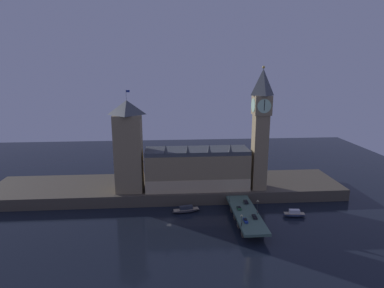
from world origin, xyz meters
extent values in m
plane|color=black|center=(0.00, 0.00, 0.00)|extent=(400.00, 400.00, 0.00)
cube|color=#4C4438|center=(0.00, 39.00, 3.49)|extent=(220.00, 42.00, 6.98)
cube|color=#8E7A56|center=(17.67, 30.43, 17.99)|extent=(62.58, 19.85, 22.02)
cube|color=#D5B989|center=(17.67, 20.38, 10.94)|extent=(62.58, 0.20, 7.93)
cube|color=#42474C|center=(17.67, 30.43, 30.20)|extent=(62.58, 18.26, 2.40)
cone|color=#42474C|center=(-1.11, 21.99, 33.82)|extent=(2.40, 2.40, 4.84)
cone|color=#42474C|center=(11.41, 21.99, 33.82)|extent=(2.40, 2.40, 4.84)
cone|color=#42474C|center=(23.92, 21.99, 33.82)|extent=(2.40, 2.40, 4.84)
cone|color=#42474C|center=(36.44, 21.99, 33.82)|extent=(2.40, 2.40, 4.84)
cube|color=#8E7A56|center=(54.92, 25.69, 29.78)|extent=(8.37, 8.37, 45.60)
cube|color=#8E7A56|center=(54.92, 25.69, 58.20)|extent=(9.88, 9.88, 11.25)
cylinder|color=#B7E5B7|center=(54.92, 20.62, 58.20)|extent=(8.06, 0.25, 8.06)
cylinder|color=#B7E5B7|center=(54.92, 30.75, 58.20)|extent=(8.06, 0.25, 8.06)
cylinder|color=#B7E5B7|center=(59.98, 25.69, 58.20)|extent=(0.25, 8.06, 8.06)
cylinder|color=#B7E5B7|center=(49.85, 25.69, 58.20)|extent=(0.25, 8.06, 8.06)
cube|color=black|center=(54.92, 20.44, 58.81)|extent=(0.36, 0.10, 6.05)
pyramid|color=#42474C|center=(54.92, 25.69, 71.36)|extent=(9.88, 9.88, 15.06)
sphere|color=gold|center=(54.92, 25.69, 79.69)|extent=(1.60, 1.60, 1.60)
cube|color=#8E7A56|center=(-23.23, 29.33, 30.03)|extent=(15.66, 15.66, 46.09)
pyramid|color=#42474C|center=(-23.23, 29.33, 57.18)|extent=(15.98, 15.98, 8.22)
cylinder|color=#99999E|center=(-23.23, 29.33, 64.29)|extent=(0.24, 0.24, 6.00)
cube|color=navy|center=(-22.13, 29.33, 66.39)|extent=(2.00, 0.08, 1.20)
cube|color=#476656|center=(40.24, -5.00, 4.99)|extent=(12.61, 46.00, 1.40)
cube|color=#4C4438|center=(40.24, -18.80, 2.15)|extent=(10.72, 3.20, 4.29)
cube|color=#4C4438|center=(40.24, -9.60, 2.15)|extent=(10.72, 3.20, 4.29)
cube|color=#4C4438|center=(40.24, -0.40, 2.15)|extent=(10.72, 3.20, 4.29)
cube|color=#4C4438|center=(40.24, 8.80, 2.15)|extent=(10.72, 3.20, 4.29)
cube|color=#235633|center=(37.47, -0.73, 6.24)|extent=(1.99, 3.93, 0.74)
cube|color=black|center=(37.47, -0.73, 6.84)|extent=(1.63, 1.77, 0.45)
cylinder|color=black|center=(36.53, 0.49, 6.01)|extent=(0.22, 0.64, 0.64)
cylinder|color=black|center=(38.41, 0.49, 6.01)|extent=(0.22, 0.64, 0.64)
cylinder|color=black|center=(36.53, -1.94, 6.01)|extent=(0.22, 0.64, 0.64)
cylinder|color=black|center=(38.41, -1.94, 6.01)|extent=(0.22, 0.64, 0.64)
cube|color=navy|center=(37.47, -15.20, 6.28)|extent=(1.71, 4.73, 0.82)
cube|color=black|center=(37.47, -15.20, 6.92)|extent=(1.40, 2.13, 0.45)
cylinder|color=black|center=(36.66, -13.73, 6.01)|extent=(0.22, 0.64, 0.64)
cylinder|color=black|center=(38.28, -13.73, 6.01)|extent=(0.22, 0.64, 0.64)
cylinder|color=black|center=(36.66, -16.66, 6.01)|extent=(0.22, 0.64, 0.64)
cylinder|color=black|center=(38.28, -16.66, 6.01)|extent=(0.22, 0.64, 0.64)
cube|color=black|center=(43.02, -11.41, 6.22)|extent=(1.86, 4.80, 0.71)
cube|color=black|center=(43.02, -11.41, 6.80)|extent=(1.53, 2.16, 0.45)
cylinder|color=black|center=(43.90, -12.90, 6.01)|extent=(0.22, 0.64, 0.64)
cylinder|color=black|center=(42.13, -12.90, 6.01)|extent=(0.22, 0.64, 0.64)
cylinder|color=black|center=(43.90, -9.92, 6.01)|extent=(0.22, 0.64, 0.64)
cylinder|color=black|center=(42.13, -9.92, 6.01)|extent=(0.22, 0.64, 0.64)
cube|color=black|center=(43.02, 6.96, 6.33)|extent=(1.97, 4.25, 0.92)
cube|color=black|center=(43.02, 6.96, 7.02)|extent=(1.62, 1.91, 0.45)
cylinder|color=black|center=(43.96, 5.64, 6.01)|extent=(0.22, 0.64, 0.64)
cylinder|color=black|center=(42.08, 5.64, 6.01)|extent=(0.22, 0.64, 0.64)
cylinder|color=black|center=(43.96, 8.27, 6.01)|extent=(0.22, 0.64, 0.64)
cylinder|color=black|center=(42.08, 8.27, 6.01)|extent=(0.22, 0.64, 0.64)
cylinder|color=black|center=(34.70, -19.13, 6.11)|extent=(0.28, 0.28, 0.84)
cylinder|color=black|center=(34.70, -19.13, 6.88)|extent=(0.38, 0.38, 0.70)
sphere|color=tan|center=(34.70, -19.13, 7.35)|extent=(0.23, 0.23, 0.23)
cylinder|color=black|center=(45.79, -7.22, 6.09)|extent=(0.28, 0.28, 0.78)
cylinder|color=gray|center=(45.79, -7.22, 6.80)|extent=(0.38, 0.38, 0.65)
sphere|color=tan|center=(45.79, -7.22, 7.24)|extent=(0.21, 0.21, 0.21)
cylinder|color=#2D3333|center=(34.30, -19.72, 5.94)|extent=(0.56, 0.56, 0.50)
cylinder|color=#2D3333|center=(34.30, -19.72, 8.51)|extent=(0.18, 0.18, 4.64)
sphere|color=#F9E5A3|center=(34.30, -19.72, 11.38)|extent=(0.60, 0.60, 0.60)
sphere|color=#F9E5A3|center=(33.85, -19.72, 11.03)|extent=(0.44, 0.44, 0.44)
sphere|color=#F9E5A3|center=(34.75, -19.72, 11.03)|extent=(0.44, 0.44, 0.44)
cylinder|color=#2D3333|center=(46.19, -5.00, 5.94)|extent=(0.56, 0.56, 0.50)
cylinder|color=#2D3333|center=(46.19, -5.00, 8.82)|extent=(0.18, 0.18, 5.25)
sphere|color=#F9E5A3|center=(46.19, -5.00, 11.99)|extent=(0.60, 0.60, 0.60)
sphere|color=#F9E5A3|center=(45.74, -5.00, 11.64)|extent=(0.44, 0.44, 0.44)
sphere|color=#F9E5A3|center=(46.64, -5.00, 11.64)|extent=(0.44, 0.44, 0.44)
cylinder|color=#2D3333|center=(34.30, 9.72, 5.94)|extent=(0.56, 0.56, 0.50)
cylinder|color=#2D3333|center=(34.30, 9.72, 8.76)|extent=(0.18, 0.18, 5.14)
sphere|color=#F9E5A3|center=(34.30, 9.72, 11.88)|extent=(0.60, 0.60, 0.60)
sphere|color=#F9E5A3|center=(33.85, 9.72, 11.53)|extent=(0.44, 0.44, 0.44)
sphere|color=#F9E5A3|center=(34.75, 9.72, 11.53)|extent=(0.44, 0.44, 0.44)
ellipsoid|color=#28282D|center=(9.70, 9.59, 0.95)|extent=(16.58, 6.92, 1.91)
cube|color=tan|center=(9.70, 9.59, 1.82)|extent=(14.54, 5.78, 0.24)
cube|color=#2D333D|center=(9.70, 9.59, 2.90)|extent=(7.59, 3.79, 1.91)
ellipsoid|color=#1E2842|center=(68.29, -0.31, 1.02)|extent=(12.75, 5.29, 2.04)
cube|color=tan|center=(68.29, -0.31, 1.95)|extent=(11.18, 4.35, 0.24)
cube|color=silver|center=(68.29, -0.31, 3.09)|extent=(5.82, 3.03, 2.04)
camera|label=1|loc=(0.53, -157.17, 78.67)|focal=30.00mm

